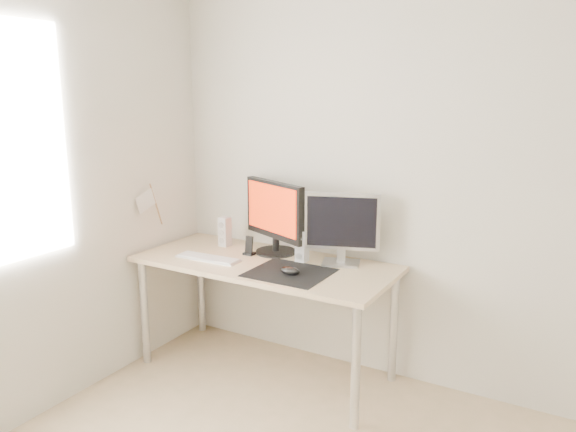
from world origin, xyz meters
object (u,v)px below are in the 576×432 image
at_px(mouse, 290,271).
at_px(phone_dock, 249,249).
at_px(second_monitor, 342,225).
at_px(speaker_left, 225,232).
at_px(main_monitor, 275,215).
at_px(desk, 265,274).
at_px(speaker_right, 302,246).
at_px(keyboard, 208,258).

distance_m(mouse, phone_dock, 0.48).
distance_m(second_monitor, speaker_left, 0.86).
distance_m(mouse, main_monitor, 0.50).
xyz_separation_m(mouse, desk, (-0.26, 0.14, -0.10)).
relative_size(mouse, speaker_right, 0.62).
bearing_deg(desk, second_monitor, 23.28).
bearing_deg(second_monitor, desk, -156.72).
bearing_deg(speaker_right, keyboard, -154.44).
distance_m(desk, main_monitor, 0.38).
height_order(main_monitor, second_monitor, main_monitor).
bearing_deg(desk, keyboard, -157.32).
distance_m(second_monitor, speaker_right, 0.28).
bearing_deg(main_monitor, desk, -78.64).
height_order(mouse, speaker_right, speaker_right).
bearing_deg(main_monitor, speaker_right, -15.89).
bearing_deg(keyboard, speaker_right, 25.56).
bearing_deg(desk, mouse, -28.81).
bearing_deg(phone_dock, second_monitor, 10.63).
bearing_deg(keyboard, desk, 22.68).
bearing_deg(speaker_right, second_monitor, 16.83).
xyz_separation_m(main_monitor, phone_dock, (-0.12, -0.11, -0.22)).
height_order(mouse, speaker_left, speaker_left).
bearing_deg(phone_dock, keyboard, -128.27).
height_order(second_monitor, speaker_right, second_monitor).
xyz_separation_m(second_monitor, speaker_left, (-0.84, -0.02, -0.14)).
xyz_separation_m(keyboard, phone_dock, (0.17, 0.21, 0.03)).
relative_size(speaker_right, phone_dock, 1.63).
relative_size(second_monitor, speaker_left, 2.23).
xyz_separation_m(desk, phone_dock, (-0.16, 0.07, 0.11)).
distance_m(mouse, speaker_left, 0.75).
height_order(desk, speaker_left, speaker_left).
distance_m(mouse, desk, 0.32).
height_order(second_monitor, keyboard, second_monitor).
relative_size(main_monitor, speaker_right, 2.67).
height_order(mouse, phone_dock, phone_dock).
relative_size(mouse, main_monitor, 0.23).
bearing_deg(second_monitor, phone_dock, -169.37).
distance_m(mouse, speaker_right, 0.28).
bearing_deg(mouse, second_monitor, 63.24).
bearing_deg(desk, phone_dock, 155.47).
bearing_deg(speaker_right, speaker_left, 175.47).
xyz_separation_m(main_monitor, speaker_right, (0.24, -0.07, -0.16)).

